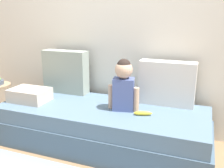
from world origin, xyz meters
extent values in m
plane|color=#93704C|center=(0.00, 0.00, 0.00)|extent=(12.00, 12.00, 0.00)
cube|color=silver|center=(0.00, 0.54, 1.23)|extent=(5.33, 0.10, 2.46)
cube|color=#495F70|center=(0.00, 0.00, 0.13)|extent=(2.13, 0.83, 0.25)
cube|color=slate|center=(0.00, 0.00, 0.33)|extent=(2.06, 0.80, 0.15)
cube|color=#99A393|center=(-0.59, 0.31, 0.66)|extent=(0.53, 0.16, 0.50)
cube|color=silver|center=(0.59, 0.31, 0.63)|extent=(0.56, 0.16, 0.45)
cube|color=#4C5B93|center=(0.22, 0.01, 0.56)|extent=(0.22, 0.18, 0.31)
sphere|color=tan|center=(0.22, 0.01, 0.80)|extent=(0.17, 0.17, 0.17)
sphere|color=#2D231E|center=(0.22, 0.01, 0.84)|extent=(0.13, 0.13, 0.13)
cylinder|color=tan|center=(0.10, 0.01, 0.52)|extent=(0.06, 0.06, 0.23)
cylinder|color=tan|center=(0.35, 0.01, 0.52)|extent=(0.06, 0.06, 0.23)
ellipsoid|color=yellow|center=(0.44, -0.06, 0.43)|extent=(0.18, 0.09, 0.04)
cube|color=beige|center=(-0.78, -0.10, 0.48)|extent=(0.40, 0.28, 0.14)
cylinder|color=#866E51|center=(-1.44, 0.09, 0.01)|extent=(0.19, 0.19, 0.02)
camera|label=1|loc=(0.93, -2.14, 1.30)|focal=39.86mm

